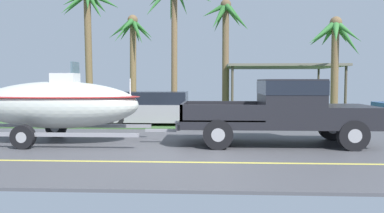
{
  "coord_description": "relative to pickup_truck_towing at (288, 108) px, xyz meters",
  "views": [
    {
      "loc": [
        0.12,
        -10.21,
        1.81
      ],
      "look_at": [
        -0.46,
        1.3,
        1.04
      ],
      "focal_mm": 35.78,
      "sensor_mm": 36.0,
      "label": 1
    }
  ],
  "objects": [
    {
      "name": "palm_tree_far_left",
      "position": [
        -1.28,
        12.63,
        3.95
      ],
      "size": [
        3.08,
        3.22,
        6.79
      ],
      "color": "brown",
      "rests_on": "ground"
    },
    {
      "name": "palm_tree_far_right",
      "position": [
        3.84,
        8.21,
        2.69
      ],
      "size": [
        2.94,
        2.57,
        4.96
      ],
      "color": "brown",
      "rests_on": "ground"
    },
    {
      "name": "carport_awning",
      "position": [
        2.04,
        12.88,
        1.62
      ],
      "size": [
        6.64,
        5.83,
        2.78
      ],
      "color": "#4C4238",
      "rests_on": "ground"
    },
    {
      "name": "ground",
      "position": [
        -2.3,
        7.62,
        -1.04
      ],
      "size": [
        36.0,
        22.0,
        0.11
      ],
      "color": "#4C4C51"
    },
    {
      "name": "palm_tree_mid",
      "position": [
        -3.98,
        7.41,
        4.27
      ],
      "size": [
        3.37,
        3.12,
        6.8
      ],
      "color": "brown",
      "rests_on": "ground"
    },
    {
      "name": "pickup_truck_towing",
      "position": [
        0.0,
        0.0,
        0.0
      ],
      "size": [
        5.58,
        2.06,
        1.86
      ],
      "color": "black",
      "rests_on": "ground"
    },
    {
      "name": "parked_sedan_near",
      "position": [
        -4.35,
        4.62,
        -0.36
      ],
      "size": [
        4.79,
        1.92,
        1.38
      ],
      "color": "#99999E",
      "rests_on": "ground"
    },
    {
      "name": "palm_tree_near_left",
      "position": [
        -9.29,
        11.04,
        4.52
      ],
      "size": [
        3.71,
        2.83,
        7.26
      ],
      "color": "brown",
      "rests_on": "ground"
    },
    {
      "name": "palm_tree_near_right",
      "position": [
        -7.32,
        13.83,
        3.46
      ],
      "size": [
        3.13,
        3.52,
        6.11
      ],
      "color": "brown",
      "rests_on": "ground"
    },
    {
      "name": "boat_on_trailer",
      "position": [
        -6.71,
        0.0,
        0.09
      ],
      "size": [
        6.19,
        2.4,
        2.37
      ],
      "color": "gray",
      "rests_on": "ground"
    }
  ]
}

